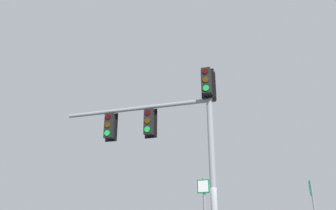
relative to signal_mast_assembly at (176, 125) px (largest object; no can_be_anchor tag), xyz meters
The scene contains 1 object.
signal_mast_assembly is the anchor object (origin of this frame).
Camera 1 is at (-0.29, -10.18, 1.39)m, focal length 35.25 mm.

